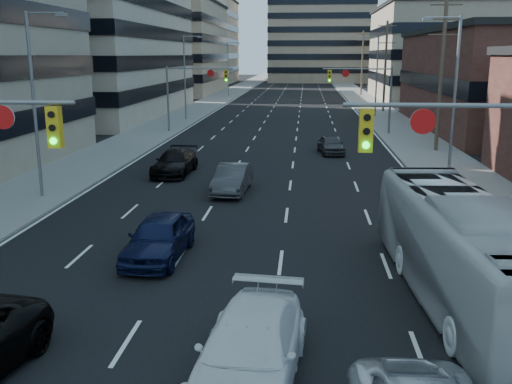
{
  "coord_description": "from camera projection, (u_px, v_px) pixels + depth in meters",
  "views": [
    {
      "loc": [
        2.56,
        -6.64,
        7.04
      ],
      "look_at": [
        0.83,
        13.27,
        2.2
      ],
      "focal_mm": 40.0,
      "sensor_mm": 36.0,
      "label": 1
    }
  ],
  "objects": [
    {
      "name": "streetlight_left_mid",
      "position": [
        186.0,
        73.0,
        61.23
      ],
      "size": [
        2.03,
        0.22,
        9.0
      ],
      "color": "slate",
      "rests_on": "ground"
    },
    {
      "name": "signal_far_right",
      "position": [
        364.0,
        86.0,
        50.21
      ],
      "size": [
        6.09,
        0.33,
        6.0
      ],
      "color": "slate",
      "rests_on": "ground"
    },
    {
      "name": "sidewalk_left",
      "position": [
        247.0,
        84.0,
        135.13
      ],
      "size": [
        5.0,
        300.0,
        0.15
      ],
      "primitive_type": "cube",
      "color": "slate",
      "rests_on": "ground"
    },
    {
      "name": "transit_bus",
      "position": [
        465.0,
        251.0,
        16.23
      ],
      "size": [
        3.47,
        11.52,
        3.16
      ],
      "primitive_type": "imported",
      "rotation": [
        0.0,
        0.0,
        0.07
      ],
      "color": "silver",
      "rests_on": "ground"
    },
    {
      "name": "streetlight_left_near",
      "position": [
        37.0,
        97.0,
        27.34
      ],
      "size": [
        2.03,
        0.22,
        9.0
      ],
      "color": "slate",
      "rests_on": "ground"
    },
    {
      "name": "bg_block_left",
      "position": [
        186.0,
        42.0,
        143.86
      ],
      "size": [
        24.0,
        24.0,
        20.0
      ],
      "primitive_type": "cube",
      "color": "#ADA089",
      "rests_on": "ground"
    },
    {
      "name": "white_van",
      "position": [
        250.0,
        351.0,
        12.37
      ],
      "size": [
        2.65,
        5.49,
        1.54
      ],
      "primitive_type": "imported",
      "rotation": [
        0.0,
        0.0,
        -0.1
      ],
      "color": "silver",
      "rests_on": "ground"
    },
    {
      "name": "streetlight_left_far",
      "position": [
        229.0,
        67.0,
        95.13
      ],
      "size": [
        2.03,
        0.22,
        9.0
      ],
      "color": "slate",
      "rests_on": "ground"
    },
    {
      "name": "utility_pole_distant",
      "position": [
        362.0,
        62.0,
        98.87
      ],
      "size": [
        2.2,
        0.28,
        11.0
      ],
      "color": "#4C3D2D",
      "rests_on": "ground"
    },
    {
      "name": "sidewalk_right",
      "position": [
        344.0,
        85.0,
        133.2
      ],
      "size": [
        5.0,
        300.0,
        0.15
      ],
      "primitive_type": "cube",
      "color": "slate",
      "rests_on": "ground"
    },
    {
      "name": "office_left_far",
      "position": [
        163.0,
        49.0,
        105.26
      ],
      "size": [
        20.0,
        30.0,
        16.0
      ],
      "primitive_type": "cube",
      "color": "gray",
      "rests_on": "ground"
    },
    {
      "name": "streetlight_right_far",
      "position": [
        375.0,
        72.0,
        64.34
      ],
      "size": [
        2.03,
        0.22,
        9.0
      ],
      "color": "slate",
      "rests_on": "ground"
    },
    {
      "name": "office_right_far",
      "position": [
        450.0,
        55.0,
        89.76
      ],
      "size": [
        22.0,
        28.0,
        14.0
      ],
      "primitive_type": "cube",
      "color": "gray",
      "rests_on": "ground"
    },
    {
      "name": "utility_pole_block",
      "position": [
        441.0,
        72.0,
        40.77
      ],
      "size": [
        2.2,
        0.28,
        11.0
      ],
      "color": "#4C3D2D",
      "rests_on": "ground"
    },
    {
      "name": "sedan_grey_right",
      "position": [
        331.0,
        144.0,
        41.29
      ],
      "size": [
        2.12,
        4.15,
        1.35
      ],
      "primitive_type": "imported",
      "rotation": [
        0.0,
        0.0,
        0.13
      ],
      "color": "#343437",
      "rests_on": "ground"
    },
    {
      "name": "sedan_black_far",
      "position": [
        175.0,
        162.0,
        34.17
      ],
      "size": [
        2.21,
        5.06,
        1.45
      ],
      "primitive_type": "imported",
      "rotation": [
        0.0,
        0.0,
        -0.04
      ],
      "color": "black",
      "rests_on": "ground"
    },
    {
      "name": "utility_pole_midblock",
      "position": [
        385.0,
        65.0,
        69.82
      ],
      "size": [
        2.2,
        0.28,
        11.0
      ],
      "color": "#4C3D2D",
      "rests_on": "ground"
    },
    {
      "name": "road_surface",
      "position": [
        295.0,
        85.0,
        134.18
      ],
      "size": [
        18.0,
        300.0,
        0.02
      ],
      "primitive_type": "cube",
      "color": "black",
      "rests_on": "ground"
    },
    {
      "name": "signal_far_left",
      "position": [
        193.0,
        85.0,
        51.5
      ],
      "size": [
        6.09,
        0.33,
        6.0
      ],
      "color": "slate",
      "rests_on": "ground"
    },
    {
      "name": "signal_near_right",
      "position": [
        499.0,
        165.0,
        14.4
      ],
      "size": [
        6.59,
        0.33,
        6.0
      ],
      "color": "slate",
      "rests_on": "ground"
    },
    {
      "name": "bg_block_right",
      "position": [
        436.0,
        59.0,
        130.08
      ],
      "size": [
        22.0,
        22.0,
        12.0
      ],
      "primitive_type": "cube",
      "color": "gray",
      "rests_on": "ground"
    },
    {
      "name": "sedan_grey_center",
      "position": [
        232.0,
        179.0,
        29.63
      ],
      "size": [
        1.78,
        4.5,
        1.46
      ],
      "primitive_type": "imported",
      "rotation": [
        0.0,
        0.0,
        -0.05
      ],
      "color": "#373739",
      "rests_on": "ground"
    },
    {
      "name": "sedan_blue",
      "position": [
        159.0,
        237.0,
        20.05
      ],
      "size": [
        2.02,
        4.61,
        1.55
      ],
      "primitive_type": "imported",
      "rotation": [
        0.0,
        0.0,
        -0.04
      ],
      "color": "black",
      "rests_on": "ground"
    },
    {
      "name": "streetlight_right_near",
      "position": [
        452.0,
        92.0,
        30.45
      ],
      "size": [
        2.03,
        0.22,
        9.0
      ],
      "color": "slate",
      "rests_on": "ground"
    }
  ]
}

